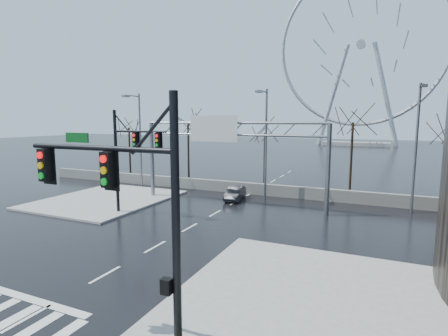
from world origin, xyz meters
The scene contains 16 objects.
ground centered at (0.00, 0.00, 0.00)m, with size 260.00×260.00×0.00m, color black.
sidewalk_right_ext centered at (10.00, 2.00, 0.07)m, with size 12.00×10.00×0.15m, color gray.
sidewalk_far centered at (-11.00, 12.00, 0.07)m, with size 10.00×12.00×0.15m, color gray.
barrier_wall centered at (0.00, 20.00, 0.55)m, with size 52.00×0.50×1.10m, color slate.
signal_mast_near centered at (5.14, -4.04, 4.87)m, with size 5.52×0.41×8.00m.
signal_mast_far centered at (-5.87, 8.96, 4.83)m, with size 4.72×0.41×8.00m.
sign_gantry centered at (-0.38, 14.96, 5.18)m, with size 16.36×0.40×7.60m.
streetlight_left centered at (-12.00, 18.16, 5.89)m, with size 0.50×2.55×10.00m.
streetlight_mid centered at (2.00, 18.16, 5.89)m, with size 0.50×2.55×10.00m.
streetlight_right centered at (14.00, 18.16, 5.89)m, with size 0.50×2.55×10.00m.
tree_far_left centered at (-18.00, 24.00, 5.57)m, with size 3.50×3.50×7.00m.
tree_left centered at (-9.00, 23.50, 5.98)m, with size 3.75×3.75×7.50m.
tree_center centered at (0.00, 24.50, 5.17)m, with size 3.25×3.25×6.50m.
tree_right centered at (9.00, 23.50, 6.22)m, with size 3.90×3.90×7.80m.
ferris_wheel centered at (5.00, 95.00, 26.13)m, with size 45.00×6.00×50.91m.
car centered at (-0.40, 17.00, 0.61)m, with size 1.29×3.70×1.22m, color black.
Camera 1 is at (11.52, -11.93, 7.23)m, focal length 28.00 mm.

